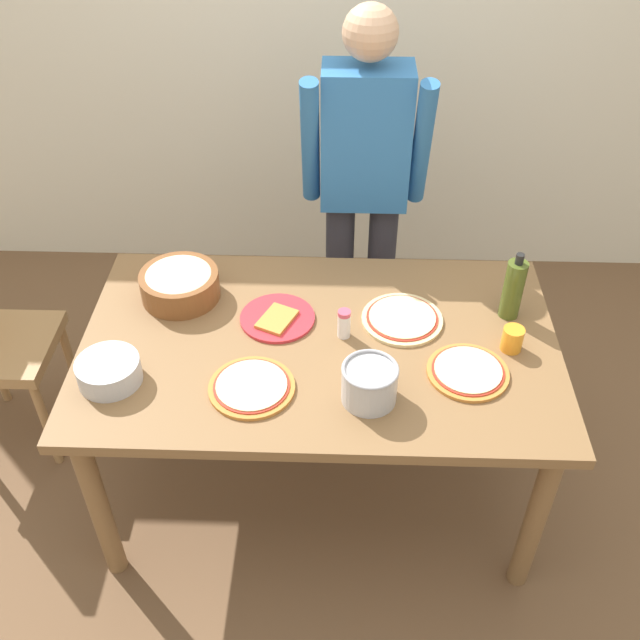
% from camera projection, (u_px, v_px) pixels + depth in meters
% --- Properties ---
extents(ground, '(8.00, 8.00, 0.00)m').
position_uv_depth(ground, '(320.00, 481.00, 2.94)').
color(ground, brown).
extents(wall_back, '(5.60, 0.10, 2.60)m').
position_uv_depth(wall_back, '(331.00, 17.00, 3.31)').
color(wall_back, silver).
rests_on(wall_back, ground).
extents(dining_table, '(1.60, 0.96, 0.76)m').
position_uv_depth(dining_table, '(320.00, 361.00, 2.50)').
color(dining_table, brown).
rests_on(dining_table, ground).
extents(person_cook, '(0.49, 0.25, 1.62)m').
position_uv_depth(person_cook, '(364.00, 181.00, 2.90)').
color(person_cook, '#2D2D38').
rests_on(person_cook, ground).
extents(pizza_raw_on_board, '(0.28, 0.28, 0.02)m').
position_uv_depth(pizza_raw_on_board, '(402.00, 319.00, 2.52)').
color(pizza_raw_on_board, beige).
rests_on(pizza_raw_on_board, dining_table).
extents(pizza_cooked_on_tray, '(0.27, 0.27, 0.02)m').
position_uv_depth(pizza_cooked_on_tray, '(252.00, 387.00, 2.27)').
color(pizza_cooked_on_tray, '#C67A33').
rests_on(pizza_cooked_on_tray, dining_table).
extents(pizza_second_cooked, '(0.26, 0.26, 0.02)m').
position_uv_depth(pizza_second_cooked, '(468.00, 372.00, 2.32)').
color(pizza_second_cooked, '#C67A33').
rests_on(pizza_second_cooked, dining_table).
extents(plate_with_slice, '(0.26, 0.26, 0.02)m').
position_uv_depth(plate_with_slice, '(277.00, 318.00, 2.52)').
color(plate_with_slice, red).
rests_on(plate_with_slice, dining_table).
extents(popcorn_bowl, '(0.28, 0.28, 0.11)m').
position_uv_depth(popcorn_bowl, '(180.00, 283.00, 2.59)').
color(popcorn_bowl, brown).
rests_on(popcorn_bowl, dining_table).
extents(mixing_bowl_steel, '(0.20, 0.20, 0.08)m').
position_uv_depth(mixing_bowl_steel, '(109.00, 371.00, 2.28)').
color(mixing_bowl_steel, '#B7B7BC').
rests_on(mixing_bowl_steel, dining_table).
extents(olive_oil_bottle, '(0.07, 0.07, 0.26)m').
position_uv_depth(olive_oil_bottle, '(513.00, 289.00, 2.47)').
color(olive_oil_bottle, '#47561E').
rests_on(olive_oil_bottle, dining_table).
extents(steel_pot, '(0.17, 0.17, 0.13)m').
position_uv_depth(steel_pot, '(369.00, 383.00, 2.20)').
color(steel_pot, '#B7B7BC').
rests_on(steel_pot, dining_table).
extents(cup_orange, '(0.07, 0.07, 0.08)m').
position_uv_depth(cup_orange, '(512.00, 339.00, 2.39)').
color(cup_orange, orange).
rests_on(cup_orange, dining_table).
extents(salt_shaker, '(0.04, 0.04, 0.11)m').
position_uv_depth(salt_shaker, '(344.00, 324.00, 2.43)').
color(salt_shaker, white).
rests_on(salt_shaker, dining_table).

